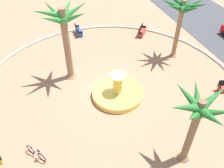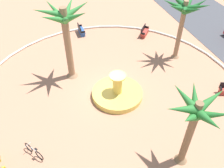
{
  "view_description": "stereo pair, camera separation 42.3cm",
  "coord_description": "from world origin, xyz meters",
  "px_view_note": "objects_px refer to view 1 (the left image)",
  "views": [
    {
      "loc": [
        13.6,
        -4.69,
        13.68
      ],
      "look_at": [
        0.18,
        0.13,
        1.0
      ],
      "focal_mm": 38.98,
      "sensor_mm": 36.0,
      "label": 1
    },
    {
      "loc": [
        13.74,
        -4.29,
        13.68
      ],
      "look_at": [
        0.18,
        0.13,
        1.0
      ],
      "focal_mm": 38.98,
      "sensor_mm": 36.0,
      "label": 2
    }
  ],
  "objects_px": {
    "fountain": "(117,93)",
    "palm_tree_near_fountain": "(198,115)",
    "palm_tree_by_curb": "(182,11)",
    "bicycle_red_frame": "(36,153)",
    "palm_tree_mid_plaza": "(64,28)",
    "bench_west": "(79,31)",
    "bench_southeast": "(142,32)"
  },
  "relations": [
    {
      "from": "fountain",
      "to": "palm_tree_near_fountain",
      "type": "height_order",
      "value": "palm_tree_near_fountain"
    },
    {
      "from": "palm_tree_by_curb",
      "to": "bicycle_red_frame",
      "type": "xyz_separation_m",
      "value": [
        6.82,
        -13.82,
        -4.27
      ]
    },
    {
      "from": "fountain",
      "to": "palm_tree_mid_plaza",
      "type": "xyz_separation_m",
      "value": [
        -3.63,
        -2.96,
        4.4
      ]
    },
    {
      "from": "bench_west",
      "to": "bicycle_red_frame",
      "type": "height_order",
      "value": "bench_west"
    },
    {
      "from": "palm_tree_near_fountain",
      "to": "bicycle_red_frame",
      "type": "xyz_separation_m",
      "value": [
        -3.2,
        -8.62,
        -3.72
      ]
    },
    {
      "from": "fountain",
      "to": "palm_tree_near_fountain",
      "type": "bearing_deg",
      "value": 15.82
    },
    {
      "from": "palm_tree_mid_plaza",
      "to": "bench_west",
      "type": "bearing_deg",
      "value": 160.78
    },
    {
      "from": "palm_tree_near_fountain",
      "to": "bench_west",
      "type": "bearing_deg",
      "value": -171.87
    },
    {
      "from": "bench_west",
      "to": "bicycle_red_frame",
      "type": "bearing_deg",
      "value": -23.86
    },
    {
      "from": "fountain",
      "to": "bicycle_red_frame",
      "type": "height_order",
      "value": "fountain"
    },
    {
      "from": "fountain",
      "to": "palm_tree_mid_plaza",
      "type": "relative_size",
      "value": 0.61
    },
    {
      "from": "palm_tree_by_curb",
      "to": "bench_west",
      "type": "relative_size",
      "value": 3.66
    },
    {
      "from": "palm_tree_by_curb",
      "to": "bicycle_red_frame",
      "type": "bearing_deg",
      "value": -63.74
    },
    {
      "from": "palm_tree_near_fountain",
      "to": "palm_tree_mid_plaza",
      "type": "distance_m",
      "value": 11.38
    },
    {
      "from": "fountain",
      "to": "palm_tree_by_curb",
      "type": "relative_size",
      "value": 0.69
    },
    {
      "from": "palm_tree_near_fountain",
      "to": "palm_tree_mid_plaza",
      "type": "bearing_deg",
      "value": -154.77
    },
    {
      "from": "palm_tree_near_fountain",
      "to": "bench_southeast",
      "type": "height_order",
      "value": "palm_tree_near_fountain"
    },
    {
      "from": "bench_west",
      "to": "bench_southeast",
      "type": "xyz_separation_m",
      "value": [
        2.44,
        6.46,
        0.0
      ]
    },
    {
      "from": "palm_tree_by_curb",
      "to": "bicycle_red_frame",
      "type": "relative_size",
      "value": 4.11
    },
    {
      "from": "fountain",
      "to": "bench_southeast",
      "type": "relative_size",
      "value": 2.61
    },
    {
      "from": "palm_tree_mid_plaza",
      "to": "bench_southeast",
      "type": "distance_m",
      "value": 10.81
    },
    {
      "from": "palm_tree_mid_plaza",
      "to": "bench_west",
      "type": "xyz_separation_m",
      "value": [
        -6.87,
        2.39,
        -4.36
      ]
    },
    {
      "from": "palm_tree_by_curb",
      "to": "bench_southeast",
      "type": "distance_m",
      "value": 6.48
    },
    {
      "from": "palm_tree_by_curb",
      "to": "palm_tree_mid_plaza",
      "type": "bearing_deg",
      "value": -91.5
    },
    {
      "from": "bench_west",
      "to": "bench_southeast",
      "type": "relative_size",
      "value": 1.04
    },
    {
      "from": "fountain",
      "to": "palm_tree_mid_plaza",
      "type": "distance_m",
      "value": 6.42
    },
    {
      "from": "bicycle_red_frame",
      "to": "palm_tree_near_fountain",
      "type": "bearing_deg",
      "value": 69.62
    },
    {
      "from": "bicycle_red_frame",
      "to": "bench_west",
      "type": "bearing_deg",
      "value": 156.14
    },
    {
      "from": "palm_tree_mid_plaza",
      "to": "bench_west",
      "type": "height_order",
      "value": "palm_tree_mid_plaza"
    },
    {
      "from": "palm_tree_by_curb",
      "to": "bench_west",
      "type": "xyz_separation_m",
      "value": [
        -7.13,
        -7.65,
        -4.31
      ]
    },
    {
      "from": "palm_tree_near_fountain",
      "to": "bicycle_red_frame",
      "type": "height_order",
      "value": "palm_tree_near_fountain"
    },
    {
      "from": "palm_tree_mid_plaza",
      "to": "bicycle_red_frame",
      "type": "bearing_deg",
      "value": -28.06
    }
  ]
}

